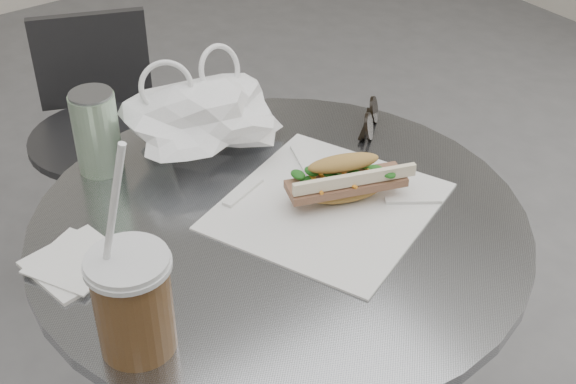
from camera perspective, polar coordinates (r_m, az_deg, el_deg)
cafe_table at (r=1.40m, az=-0.54°, el=-10.88°), size 0.76×0.76×0.74m
chair_far at (r=2.14m, az=-12.67°, el=1.45°), size 0.39×0.41×0.69m
sandwich_paper at (r=1.24m, az=2.85°, el=-1.01°), size 0.41×0.40×0.00m
banh_mi at (r=1.24m, az=4.07°, el=0.90°), size 0.24×0.16×0.08m
iced_coffee at (r=0.99m, az=-10.97°, el=-7.64°), size 0.10×0.10×0.30m
sunglasses at (r=1.44m, az=5.84°, el=5.12°), size 0.10×0.09×0.05m
plastic_bag at (r=1.35m, az=-6.06°, el=5.20°), size 0.27×0.22×0.12m
napkin_stack at (r=1.17m, az=-14.80°, el=-4.86°), size 0.15×0.15×0.01m
drink_can at (r=1.33m, az=-13.47°, el=4.18°), size 0.07×0.07×0.14m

